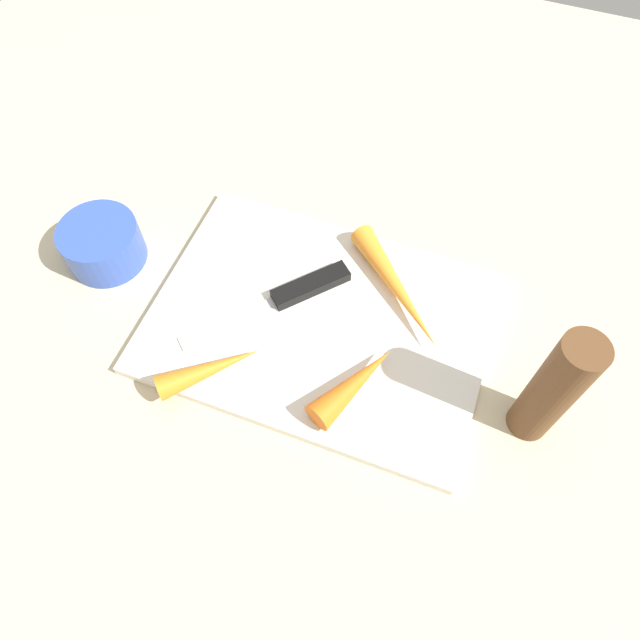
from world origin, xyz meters
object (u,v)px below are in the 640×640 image
cutting_board (320,323)px  small_bowl (102,245)px  carrot_medium (210,369)px  carrot_longest (397,287)px  pepper_grinder (553,390)px  carrot_shortest (354,384)px  knife (300,290)px

cutting_board → small_bowl: 0.27m
carrot_medium → carrot_longest: 0.22m
pepper_grinder → carrot_longest: bearing=-29.1°
carrot_longest → small_bowl: small_bowl is taller
small_bowl → carrot_shortest: bearing=168.8°
carrot_medium → carrot_shortest: bearing=-30.2°
cutting_board → knife: 0.04m
carrot_longest → carrot_shortest: bearing=-49.2°
cutting_board → knife: (0.03, -0.02, 0.01)m
cutting_board → knife: knife is taller
carrot_medium → knife: bearing=24.9°
carrot_shortest → carrot_longest: bearing=22.8°
cutting_board → small_bowl: bearing=0.2°
cutting_board → carrot_shortest: 0.09m
cutting_board → small_bowl: (0.27, 0.00, 0.02)m
carrot_shortest → small_bowl: 0.33m
carrot_medium → pepper_grinder: 0.33m
carrot_shortest → carrot_medium: 0.15m
carrot_shortest → cutting_board: bearing=68.4°
carrot_medium → small_bowl: bearing=107.8°
knife → carrot_medium: (0.05, 0.12, 0.01)m
knife → carrot_shortest: bearing=87.9°
carrot_longest → pepper_grinder: size_ratio=1.05×
knife → carrot_longest: 0.11m
small_bowl → knife: bearing=-173.7°
carrot_medium → carrot_longest: size_ratio=0.65×
knife → carrot_shortest: carrot_shortest is taller
carrot_shortest → carrot_longest: (-0.01, -0.13, -0.00)m
knife → carrot_shortest: size_ratio=1.54×
cutting_board → carrot_medium: carrot_medium is taller
pepper_grinder → carrot_medium: bearing=12.2°
pepper_grinder → cutting_board: bearing=-7.9°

